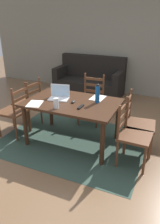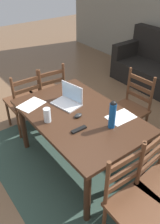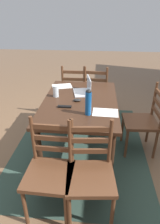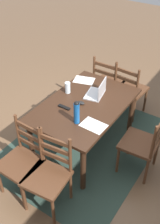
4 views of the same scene
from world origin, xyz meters
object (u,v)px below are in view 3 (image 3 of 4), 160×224
Objects in this scene: chair_left_far at (96,91)px; computer_mouse at (77,100)px; laptop at (85,89)px; drinking_glass at (56,91)px; water_bottle at (88,102)px; chair_right_near at (50,171)px; dining_table at (80,107)px; chair_left_near at (75,90)px; chair_right_far at (90,174)px; chair_far_head at (143,121)px; tv_remote at (65,107)px.

chair_left_far is 9.50× the size of computer_mouse.
laptop is 0.42m from drinking_glass.
water_bottle reaches higher than computer_mouse.
chair_right_near is at bearing -15.08° from computer_mouse.
computer_mouse is at bearing -12.15° from chair_left_far.
chair_left_near is (-1.03, -0.19, -0.18)m from dining_table.
chair_left_far is at bearing 161.54° from computer_mouse.
chair_right_far is at bearing 10.43° from dining_table.
laptop reaches higher than chair_right_far.
dining_table is at bearing 123.54° from computer_mouse.
tv_remote is at bearing -77.60° from chair_far_head.
drinking_glass is 0.33m from computer_mouse.
chair_right_near is at bearing -45.44° from chair_far_head.
dining_table is 1.56× the size of chair_right_far.
dining_table is 1.56× the size of chair_right_near.
chair_right_far is 5.59× the size of tv_remote.
chair_right_near is 0.85m from tv_remote.
chair_right_near is (1.03, -0.19, -0.18)m from dining_table.
chair_left_near is at bearing -169.45° from chair_right_far.
chair_left_near is 2.65× the size of laptop.
chair_right_near is at bearing 0.04° from chair_left_near.
chair_far_head is 1.22m from chair_left_far.
water_bottle reaches higher than chair_left_far.
laptop is at bearing -172.43° from water_bottle.
water_bottle is (0.64, 0.08, 0.10)m from laptop.
computer_mouse is (-1.00, 0.15, 0.29)m from chair_right_near.
water_bottle is 1.95× the size of drinking_glass.
chair_right_near is 9.50× the size of computer_mouse.
drinking_glass is at bearing -119.18° from computer_mouse.
computer_mouse is at bearing -50.14° from dining_table.
chair_right_far is 2.65× the size of laptop.
drinking_glass is at bearing -154.74° from chair_right_far.
drinking_glass is 1.57× the size of computer_mouse.
drinking_glass is at bearing 28.49° from tv_remote.
drinking_glass is (-0.09, -1.20, 0.35)m from chair_far_head.
chair_left_far is at bearing 169.10° from laptop.
chair_right_far is at bearing 5.56° from water_bottle.
chair_right_far is 9.50× the size of computer_mouse.
computer_mouse is (1.06, -0.23, 0.29)m from chair_left_far.
laptop is 0.30m from computer_mouse.
chair_left_far is at bearing -147.08° from chair_far_head.
laptop reaches higher than dining_table.
chair_left_near is at bearing -167.20° from water_bottle.
chair_left_near is 3.10× the size of water_bottle.
tv_remote is (0.19, -0.13, -0.01)m from computer_mouse.
chair_far_head is (-0.00, 0.85, -0.18)m from dining_table.
chair_left_far is 0.85m from laptop.
laptop reaches higher than computer_mouse.
tv_remote is (-0.81, -0.36, 0.28)m from chair_right_far.
drinking_glass is at bearing -66.94° from laptop.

